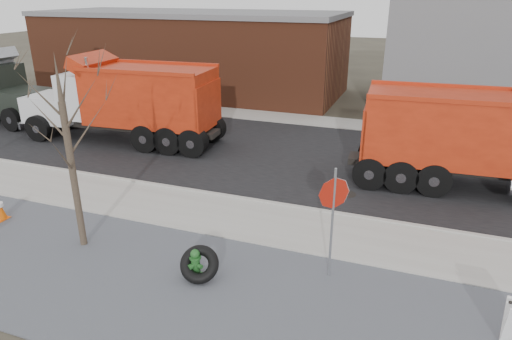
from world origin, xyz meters
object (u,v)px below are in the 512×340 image
at_px(truck_tire, 199,264).
at_px(dump_truck_red_b, 126,99).
at_px(fire_hydrant, 195,265).
at_px(dump_truck_red_a, 483,137).
at_px(stop_sign, 333,205).

height_order(truck_tire, dump_truck_red_b, dump_truck_red_b).
bearing_deg(fire_hydrant, dump_truck_red_b, 155.65).
bearing_deg(dump_truck_red_b, fire_hydrant, 128.72).
height_order(fire_hydrant, dump_truck_red_a, dump_truck_red_a).
bearing_deg(dump_truck_red_b, stop_sign, 142.13).
bearing_deg(dump_truck_red_b, truck_tire, 129.10).
height_order(dump_truck_red_a, dump_truck_red_b, dump_truck_red_b).
xyz_separation_m(fire_hydrant, dump_truck_red_b, (-7.80, 8.59, 1.62)).
distance_m(stop_sign, dump_truck_red_b, 13.10).
height_order(stop_sign, dump_truck_red_b, dump_truck_red_b).
relative_size(stop_sign, dump_truck_red_b, 0.30).
xyz_separation_m(truck_tire, dump_truck_red_a, (6.61, 8.20, 1.49)).
distance_m(dump_truck_red_a, dump_truck_red_b, 14.53).
bearing_deg(stop_sign, fire_hydrant, -174.43).
relative_size(truck_tire, dump_truck_red_a, 0.12).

